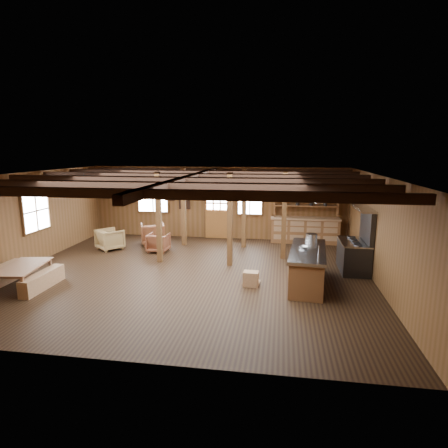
{
  "coord_description": "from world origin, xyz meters",
  "views": [
    {
      "loc": [
        2.51,
        -9.82,
        3.46
      ],
      "look_at": [
        0.85,
        0.86,
        1.3
      ],
      "focal_mm": 30.0,
      "sensor_mm": 36.0,
      "label": 1
    }
  ],
  "objects": [
    {
      "name": "armchair_b",
      "position": [
        -1.63,
        2.14,
        0.32
      ],
      "size": [
        0.7,
        0.72,
        0.63
      ],
      "primitive_type": "imported",
      "rotation": [
        0.0,
        0.0,
        3.11
      ],
      "color": "brown",
      "rests_on": "floor"
    },
    {
      "name": "window_back_right",
      "position": [
        1.3,
        4.46,
        1.6
      ],
      "size": [
        1.02,
        0.06,
        1.32
      ],
      "color": "white",
      "rests_on": "wall_back"
    },
    {
      "name": "bowl",
      "position": [
        3.1,
        -0.22,
        0.97
      ],
      "size": [
        0.27,
        0.27,
        0.06
      ],
      "primitive_type": "imported",
      "rotation": [
        0.0,
        0.0,
        -0.19
      ],
      "color": "silver",
      "rests_on": "kitchen_island"
    },
    {
      "name": "back_counter",
      "position": [
        3.4,
        4.2,
        0.6
      ],
      "size": [
        2.55,
        0.6,
        2.45
      ],
      "color": "brown",
      "rests_on": "floor"
    },
    {
      "name": "timber_posts",
      "position": [
        0.52,
        2.08,
        1.4
      ],
      "size": [
        3.95,
        2.35,
        2.8
      ],
      "color": "#4B2915",
      "rests_on": "floor"
    },
    {
      "name": "window_back_left",
      "position": [
        -2.6,
        4.46,
        1.6
      ],
      "size": [
        1.32,
        0.06,
        1.32
      ],
      "color": "white",
      "rests_on": "wall_back"
    },
    {
      "name": "room",
      "position": [
        0.0,
        0.0,
        1.4
      ],
      "size": [
        10.04,
        9.04,
        2.84
      ],
      "color": "black",
      "rests_on": "ground"
    },
    {
      "name": "counter_pot",
      "position": [
        3.36,
        0.64,
        1.04
      ],
      "size": [
        0.33,
        0.33,
        0.2
      ],
      "primitive_type": "cylinder",
      "color": "#B3B5BA",
      "rests_on": "kitchen_island"
    },
    {
      "name": "armchair_c",
      "position": [
        -3.4,
        2.15,
        0.36
      ],
      "size": [
        1.11,
        1.11,
        0.73
      ],
      "primitive_type": "imported",
      "rotation": [
        0.0,
        0.0,
        2.47
      ],
      "color": "olive",
      "rests_on": "floor"
    },
    {
      "name": "kitchen_island",
      "position": [
        3.22,
        -0.33,
        0.48
      ],
      "size": [
        1.1,
        2.57,
        1.2
      ],
      "rotation": [
        0.0,
        0.0,
        -0.09
      ],
      "color": "brown",
      "rests_on": "floor"
    },
    {
      "name": "commercial_range",
      "position": [
        4.65,
        1.01,
        0.61
      ],
      "size": [
        0.78,
        1.5,
        1.85
      ],
      "color": "#2C2C2F",
      "rests_on": "floor"
    },
    {
      "name": "pot_rack",
      "position": [
        3.41,
        0.34,
        2.28
      ],
      "size": [
        0.4,
        3.0,
        0.45
      ],
      "color": "#2C2C2F",
      "rests_on": "ceiling"
    },
    {
      "name": "notice_boards",
      "position": [
        -1.5,
        4.46,
        1.64
      ],
      "size": [
        1.08,
        0.03,
        0.9
      ],
      "color": "white",
      "rests_on": "wall_back"
    },
    {
      "name": "back_door",
      "position": [
        0.0,
        4.45,
        0.88
      ],
      "size": [
        1.02,
        0.08,
        2.15
      ],
      "color": "brown",
      "rests_on": "floor"
    },
    {
      "name": "pendant_lamps",
      "position": [
        -2.25,
        1.0,
        2.25
      ],
      "size": [
        1.86,
        2.36,
        0.66
      ],
      "color": "#2C2C2F",
      "rests_on": "ceiling"
    },
    {
      "name": "window_left",
      "position": [
        -4.96,
        0.5,
        1.6
      ],
      "size": [
        0.14,
        1.24,
        1.32
      ],
      "color": "white",
      "rests_on": "wall_back"
    },
    {
      "name": "ceiling_joists",
      "position": [
        0.0,
        0.18,
        2.68
      ],
      "size": [
        9.8,
        8.82,
        0.18
      ],
      "color": "black",
      "rests_on": "ceiling"
    },
    {
      "name": "step_stool",
      "position": [
        1.78,
        -0.68,
        0.19
      ],
      "size": [
        0.45,
        0.33,
        0.38
      ],
      "primitive_type": "cube",
      "rotation": [
        0.0,
        0.0,
        -0.06
      ],
      "color": "olive",
      "rests_on": "floor"
    },
    {
      "name": "armchair_a",
      "position": [
        -2.18,
        3.12,
        0.39
      ],
      "size": [
        1.09,
        1.11,
        0.78
      ],
      "primitive_type": "imported",
      "rotation": [
        0.0,
        0.0,
        3.52
      ],
      "color": "brown",
      "rests_on": "floor"
    },
    {
      "name": "bench_aisle",
      "position": [
        -3.4,
        -1.66,
        0.21
      ],
      "size": [
        0.28,
        1.51,
        0.42
      ],
      "primitive_type": "cube",
      "color": "olive",
      "rests_on": "floor"
    },
    {
      "name": "dining_table",
      "position": [
        -3.9,
        -1.66,
        0.28
      ],
      "size": [
        1.15,
        1.74,
        0.57
      ],
      "primitive_type": "imported",
      "rotation": [
        0.0,
        0.0,
        1.73
      ],
      "color": "#8D5F40",
      "rests_on": "floor"
    }
  ]
}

